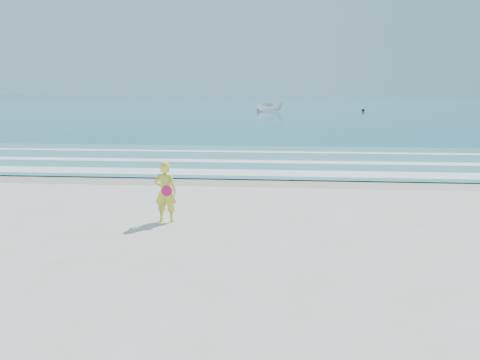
{
  "coord_description": "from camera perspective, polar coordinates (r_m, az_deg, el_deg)",
  "views": [
    {
      "loc": [
        1.27,
        -7.96,
        3.38
      ],
      "look_at": [
        0.25,
        4.0,
        1.0
      ],
      "focal_mm": 35.0,
      "sensor_mm": 36.0,
      "label": 1
    }
  ],
  "objects": [
    {
      "name": "ocean",
      "position": [
        113.02,
        4.3,
        9.46
      ],
      "size": [
        400.0,
        190.0,
        0.04
      ],
      "primitive_type": "cube",
      "color": "#19727F",
      "rests_on": "ground"
    },
    {
      "name": "buoy",
      "position": [
        68.72,
        14.79,
        8.22
      ],
      "size": [
        0.42,
        0.42,
        0.42
      ],
      "primitive_type": "sphere",
      "color": "black",
      "rests_on": "ocean"
    },
    {
      "name": "foam_far",
      "position": [
        24.72,
        1.9,
        3.46
      ],
      "size": [
        400.0,
        0.6,
        0.01
      ],
      "primitive_type": "cube",
      "color": "white",
      "rests_on": "shallow"
    },
    {
      "name": "wet_sand",
      "position": [
        17.34,
        0.59,
        -0.03
      ],
      "size": [
        400.0,
        2.4,
        0.0
      ],
      "primitive_type": "cube",
      "color": "#B2A893",
      "rests_on": "ground"
    },
    {
      "name": "shallow",
      "position": [
        22.25,
        1.56,
        2.58
      ],
      "size": [
        400.0,
        10.0,
        0.01
      ],
      "primitive_type": "cube",
      "color": "#59B7AD",
      "rests_on": "ocean"
    },
    {
      "name": "ground",
      "position": [
        8.74,
        -3.94,
        -11.55
      ],
      "size": [
        400.0,
        400.0,
        0.0
      ],
      "primitive_type": "plane",
      "color": "silver",
      "rests_on": "ground"
    },
    {
      "name": "woman",
      "position": [
        12.02,
        -9.07,
        -1.43
      ],
      "size": [
        0.58,
        0.41,
        1.56
      ],
      "color": "yellow",
      "rests_on": "ground"
    },
    {
      "name": "foam_near",
      "position": [
        18.61,
        0.89,
        0.9
      ],
      "size": [
        400.0,
        1.4,
        0.01
      ],
      "primitive_type": "cube",
      "color": "white",
      "rests_on": "shallow"
    },
    {
      "name": "boat",
      "position": [
        66.13,
        3.6,
        8.95
      ],
      "size": [
        4.28,
        2.42,
        1.56
      ],
      "primitive_type": "imported",
      "rotation": [
        0.0,
        0.0,
        1.81
      ],
      "color": "silver",
      "rests_on": "ocean"
    },
    {
      "name": "foam_mid",
      "position": [
        21.46,
        1.43,
        2.28
      ],
      "size": [
        400.0,
        0.9,
        0.01
      ],
      "primitive_type": "cube",
      "color": "white",
      "rests_on": "shallow"
    }
  ]
}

